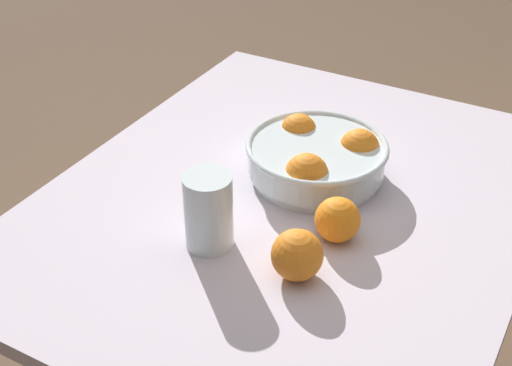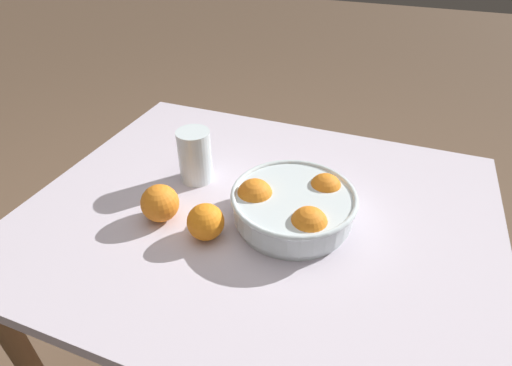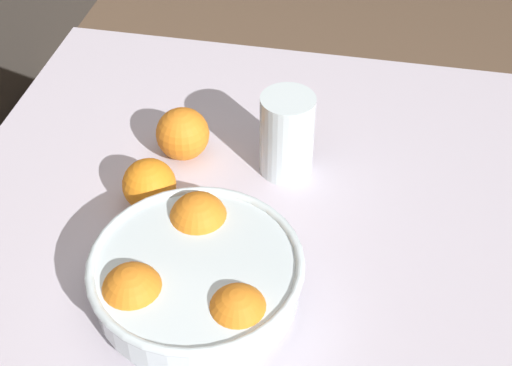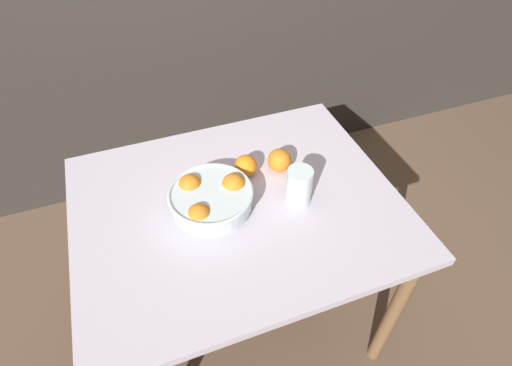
{
  "view_description": "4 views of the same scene",
  "coord_description": "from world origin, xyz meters",
  "px_view_note": "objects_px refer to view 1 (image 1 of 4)",
  "views": [
    {
      "loc": [
        0.97,
        0.46,
        1.5
      ],
      "look_at": [
        0.05,
        -0.05,
        0.79
      ],
      "focal_mm": 50.0,
      "sensor_mm": 36.0,
      "label": 1
    },
    {
      "loc": [
        -0.24,
        0.66,
        1.33
      ],
      "look_at": [
        0.02,
        -0.02,
        0.81
      ],
      "focal_mm": 28.0,
      "sensor_mm": 36.0,
      "label": 2
    },
    {
      "loc": [
        -0.63,
        -0.17,
        1.48
      ],
      "look_at": [
        0.07,
        -0.04,
        0.82
      ],
      "focal_mm": 50.0,
      "sensor_mm": 36.0,
      "label": 3
    },
    {
      "loc": [
        -0.24,
        -0.84,
        1.71
      ],
      "look_at": [
        0.07,
        0.01,
        0.81
      ],
      "focal_mm": 28.0,
      "sensor_mm": 36.0,
      "label": 4
    }
  ],
  "objects_px": {
    "juice_glass": "(209,215)",
    "fruit_bowl": "(318,158)",
    "orange_loose_near_bowl": "(337,220)",
    "orange_loose_front": "(297,255)"
  },
  "relations": [
    {
      "from": "juice_glass",
      "to": "fruit_bowl",
      "type": "bearing_deg",
      "value": 165.38
    },
    {
      "from": "juice_glass",
      "to": "orange_loose_near_bowl",
      "type": "bearing_deg",
      "value": 122.93
    },
    {
      "from": "fruit_bowl",
      "to": "juice_glass",
      "type": "height_order",
      "value": "juice_glass"
    },
    {
      "from": "orange_loose_near_bowl",
      "to": "juice_glass",
      "type": "bearing_deg",
      "value": -57.07
    },
    {
      "from": "orange_loose_near_bowl",
      "to": "fruit_bowl",
      "type": "bearing_deg",
      "value": -144.85
    },
    {
      "from": "juice_glass",
      "to": "orange_loose_near_bowl",
      "type": "relative_size",
      "value": 1.72
    },
    {
      "from": "fruit_bowl",
      "to": "orange_loose_near_bowl",
      "type": "bearing_deg",
      "value": 35.15
    },
    {
      "from": "orange_loose_front",
      "to": "juice_glass",
      "type": "bearing_deg",
      "value": -90.65
    },
    {
      "from": "fruit_bowl",
      "to": "orange_loose_near_bowl",
      "type": "xyz_separation_m",
      "value": [
        0.15,
        0.11,
        -0.0
      ]
    },
    {
      "from": "orange_loose_near_bowl",
      "to": "orange_loose_front",
      "type": "distance_m",
      "value": 0.12
    }
  ]
}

